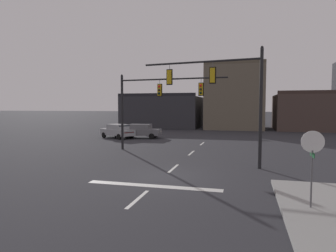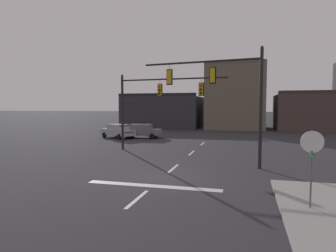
% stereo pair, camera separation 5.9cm
% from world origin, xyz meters
% --- Properties ---
extents(ground_plane, '(400.00, 400.00, 0.00)m').
position_xyz_m(ground_plane, '(0.00, 0.00, 0.00)').
color(ground_plane, '#2B2B30').
extents(stop_bar_paint, '(6.40, 0.50, 0.01)m').
position_xyz_m(stop_bar_paint, '(0.00, -2.00, 0.00)').
color(stop_bar_paint, silver).
rests_on(stop_bar_paint, ground).
extents(lane_centreline, '(0.16, 26.40, 0.01)m').
position_xyz_m(lane_centreline, '(0.00, 2.00, 0.00)').
color(lane_centreline, silver).
rests_on(lane_centreline, ground).
extents(signal_mast_near_side, '(7.50, 1.20, 7.14)m').
position_xyz_m(signal_mast_near_side, '(2.81, 3.54, 4.77)').
color(signal_mast_near_side, black).
rests_on(signal_mast_near_side, ground).
extents(signal_mast_far_side, '(8.96, 0.86, 6.36)m').
position_xyz_m(signal_mast_far_side, '(-3.34, 8.35, 4.39)').
color(signal_mast_far_side, black).
rests_on(signal_mast_far_side, ground).
extents(stop_sign, '(0.76, 0.64, 2.83)m').
position_xyz_m(stop_sign, '(6.32, -3.78, 2.14)').
color(stop_sign, '#56565B').
rests_on(stop_sign, ground).
extents(car_lot_nearside, '(4.54, 2.12, 1.61)m').
position_xyz_m(car_lot_nearside, '(-7.61, 17.47, 0.86)').
color(car_lot_nearside, slate).
rests_on(car_lot_nearside, ground).
extents(car_lot_middle, '(4.72, 3.71, 1.61)m').
position_xyz_m(car_lot_middle, '(-10.20, 16.67, 0.86)').
color(car_lot_middle, '#9EA0A5').
rests_on(car_lot_middle, ground).
extents(building_row, '(42.00, 10.58, 11.11)m').
position_xyz_m(building_row, '(5.65, 35.53, 4.15)').
color(building_row, '#2D2D33').
rests_on(building_row, ground).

